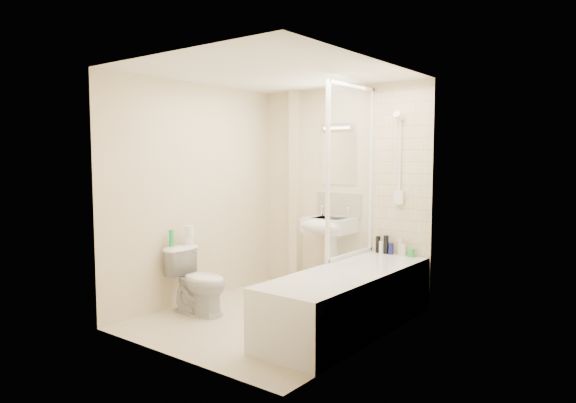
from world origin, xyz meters
The scene contains 26 objects.
floor centered at (0.00, 0.00, 0.00)m, with size 2.50×2.50×0.00m, color beige.
wall_back centered at (0.00, 1.25, 1.20)m, with size 2.20×0.02×2.40m, color beige.
wall_left centered at (-1.10, 0.00, 1.20)m, with size 0.02×2.50×2.40m, color beige.
wall_right centered at (1.10, 0.00, 1.20)m, with size 0.02×2.50×2.40m, color beige.
ceiling centered at (0.00, 0.00, 2.40)m, with size 2.20×2.50×0.02m, color white.
tile_back centered at (0.75, 1.24, 1.42)m, with size 0.70×0.01×1.75m, color beige.
tile_right centered at (1.09, 0.18, 1.42)m, with size 0.01×2.10×1.75m, color beige.
pipe_boxing centered at (-0.62, 1.19, 1.20)m, with size 0.12×0.12×2.40m, color beige.
splashback centered at (-0.03, 1.24, 1.03)m, with size 0.60×0.01×0.30m, color beige.
mirror centered at (-0.03, 1.24, 1.58)m, with size 0.46×0.01×0.60m, color white.
strip_light centered at (-0.03, 1.22, 1.95)m, with size 0.42×0.07×0.07m, color silver.
bathtub centered at (0.75, 0.18, 0.29)m, with size 0.70×2.10×0.55m.
shower_screen centered at (0.40, 0.80, 1.45)m, with size 0.04×0.92×1.80m.
shower_fixture centered at (0.75, 1.19, 1.55)m, with size 0.10×0.16×0.99m.
pedestal_sink centered at (-0.03, 1.01, 0.72)m, with size 0.53×0.49×1.03m.
bottle_black_a centered at (0.53, 1.16, 0.64)m, with size 0.05×0.05×0.18m, color black.
bottle_white_a centered at (0.58, 1.16, 0.62)m, with size 0.05×0.05×0.13m, color white.
bottle_black_b centered at (0.63, 1.16, 0.65)m, with size 0.06×0.06×0.20m, color black.
bottle_blue centered at (0.69, 1.16, 0.61)m, with size 0.05×0.05×0.12m, color navy.
bottle_cream centered at (0.81, 1.16, 0.64)m, with size 0.05×0.05×0.19m, color beige.
bottle_white_b centered at (0.84, 1.16, 0.61)m, with size 0.05×0.05×0.13m, color silver.
bottle_green centered at (0.92, 1.16, 0.59)m, with size 0.07×0.07×0.09m, color green.
toilet centered at (-0.72, -0.33, 0.34)m, with size 0.68×0.41×0.67m, color white.
toilet_roll_lower centered at (-0.97, -0.25, 0.73)m, with size 0.11×0.11×0.11m, color white.
toilet_roll_upper centered at (-0.95, -0.24, 0.83)m, with size 0.10×0.10×0.10m, color white.
green_bottle centered at (-1.02, -0.43, 0.76)m, with size 0.05×0.05×0.17m, color green.
Camera 1 is at (3.15, -3.85, 1.60)m, focal length 32.00 mm.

